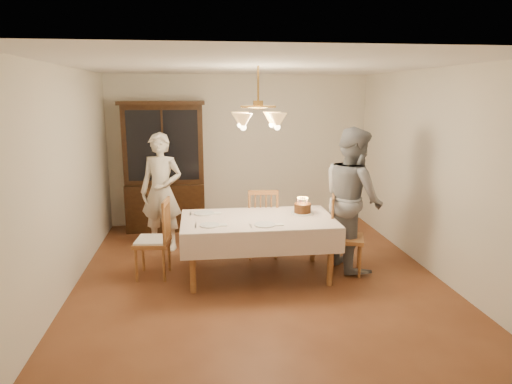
{
  "coord_description": "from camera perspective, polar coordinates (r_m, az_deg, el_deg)",
  "views": [
    {
      "loc": [
        -0.72,
        -5.44,
        2.29
      ],
      "look_at": [
        0.0,
        0.2,
        1.05
      ],
      "focal_mm": 32.0,
      "sensor_mm": 36.0,
      "label": 1
    }
  ],
  "objects": [
    {
      "name": "birthday_cake",
      "position": [
        5.94,
        5.83,
        -2.11
      ],
      "size": [
        0.3,
        0.3,
        0.21
      ],
      "color": "white",
      "rests_on": "dining_table"
    },
    {
      "name": "chair_right_end",
      "position": [
        6.03,
        11.14,
        -5.78
      ],
      "size": [
        0.54,
        0.55,
        1.0
      ],
      "color": "brown",
      "rests_on": "ground"
    },
    {
      "name": "chair_left_end",
      "position": [
        5.91,
        -12.75,
        -6.11
      ],
      "size": [
        0.47,
        0.49,
        1.0
      ],
      "color": "brown",
      "rests_on": "ground"
    },
    {
      "name": "place_setting_far_left",
      "position": [
        5.94,
        -6.41,
        -2.66
      ],
      "size": [
        0.4,
        0.25,
        0.02
      ],
      "color": "white",
      "rests_on": "dining_table"
    },
    {
      "name": "chandelier",
      "position": [
        5.5,
        0.27,
        9.03
      ],
      "size": [
        0.62,
        0.62,
        0.73
      ],
      "color": "#BF8C3F",
      "rests_on": "ground"
    },
    {
      "name": "china_hutch",
      "position": [
        7.82,
        -11.35,
        2.86
      ],
      "size": [
        1.38,
        0.54,
        2.16
      ],
      "color": "black",
      "rests_on": "ground"
    },
    {
      "name": "place_setting_near_left",
      "position": [
        5.4,
        -5.68,
        -4.15
      ],
      "size": [
        0.38,
        0.23,
        0.02
      ],
      "color": "white",
      "rests_on": "dining_table"
    },
    {
      "name": "place_setting_near_right",
      "position": [
        5.4,
        1.26,
        -4.1
      ],
      "size": [
        0.4,
        0.25,
        0.02
      ],
      "color": "white",
      "rests_on": "dining_table"
    },
    {
      "name": "elderly_woman",
      "position": [
        6.82,
        -11.74,
        -0.0
      ],
      "size": [
        0.73,
        0.59,
        1.74
      ],
      "primitive_type": "imported",
      "rotation": [
        0.0,
        0.0,
        -0.32
      ],
      "color": "beige",
      "rests_on": "ground"
    },
    {
      "name": "ground",
      "position": [
        5.95,
        0.25,
        -10.35
      ],
      "size": [
        5.0,
        5.0,
        0.0
      ],
      "primitive_type": "plane",
      "color": "brown",
      "rests_on": "ground"
    },
    {
      "name": "dining_table",
      "position": [
        5.72,
        0.25,
        -4.02
      ],
      "size": [
        1.9,
        1.1,
        0.76
      ],
      "color": "brown",
      "rests_on": "ground"
    },
    {
      "name": "adult_in_grey",
      "position": [
        6.12,
        12.01,
        -0.78
      ],
      "size": [
        0.82,
        0.99,
        1.87
      ],
      "primitive_type": "imported",
      "rotation": [
        0.0,
        0.0,
        1.71
      ],
      "color": "slate",
      "rests_on": "ground"
    },
    {
      "name": "room_shell",
      "position": [
        5.53,
        0.26,
        4.94
      ],
      "size": [
        5.0,
        5.0,
        5.0
      ],
      "color": "white",
      "rests_on": "ground"
    },
    {
      "name": "chair_far_side",
      "position": [
        6.47,
        0.82,
        -4.29
      ],
      "size": [
        0.48,
        0.46,
        1.0
      ],
      "color": "brown",
      "rests_on": "ground"
    }
  ]
}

